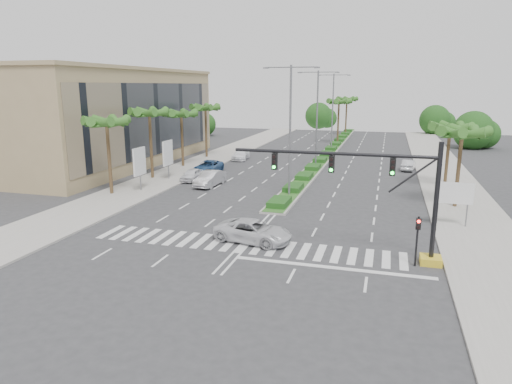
% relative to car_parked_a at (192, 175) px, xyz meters
% --- Properties ---
extents(ground, '(160.00, 160.00, 0.00)m').
position_rel_car_parked_a_xyz_m(ground, '(11.80, -18.21, -0.66)').
color(ground, '#333335').
rests_on(ground, ground).
extents(footpath_right, '(6.00, 120.00, 0.15)m').
position_rel_car_parked_a_xyz_m(footpath_right, '(27.00, 1.79, -0.59)').
color(footpath_right, gray).
rests_on(footpath_right, ground).
extents(footpath_left, '(6.00, 120.00, 0.15)m').
position_rel_car_parked_a_xyz_m(footpath_left, '(-3.40, 1.79, -0.59)').
color(footpath_left, gray).
rests_on(footpath_left, ground).
extents(median, '(2.20, 75.00, 0.20)m').
position_rel_car_parked_a_xyz_m(median, '(11.80, 26.79, -0.56)').
color(median, gray).
rests_on(median, ground).
extents(median_grass, '(1.80, 75.00, 0.04)m').
position_rel_car_parked_a_xyz_m(median_grass, '(11.80, 26.79, -0.44)').
color(median_grass, '#2D521C').
rests_on(median_grass, median).
extents(building, '(12.00, 36.00, 12.00)m').
position_rel_car_parked_a_xyz_m(building, '(-14.20, 7.79, 5.34)').
color(building, tan).
rests_on(building, ground).
extents(signal_gantry, '(12.60, 1.20, 7.20)m').
position_rel_car_parked_a_xyz_m(signal_gantry, '(21.07, -18.21, 2.80)').
color(signal_gantry, gold).
rests_on(signal_gantry, ground).
extents(pedestrian_signal, '(0.28, 0.36, 3.00)m').
position_rel_car_parked_a_xyz_m(pedestrian_signal, '(22.40, -18.89, 1.38)').
color(pedestrian_signal, black).
rests_on(pedestrian_signal, ground).
extents(direction_sign, '(2.70, 0.11, 3.40)m').
position_rel_car_parked_a_xyz_m(direction_sign, '(25.30, -10.22, 1.79)').
color(direction_sign, slate).
rests_on(direction_sign, ground).
extents(billboard_near, '(0.18, 2.10, 4.35)m').
position_rel_car_parked_a_xyz_m(billboard_near, '(-2.70, -6.21, 2.30)').
color(billboard_near, slate).
rests_on(billboard_near, ground).
extents(billboard_far, '(0.18, 2.10, 4.35)m').
position_rel_car_parked_a_xyz_m(billboard_far, '(-2.70, -0.21, 2.30)').
color(billboard_far, slate).
rests_on(billboard_far, ground).
extents(palm_left_near, '(4.57, 4.68, 7.55)m').
position_rel_car_parked_a_xyz_m(palm_left_near, '(-4.70, -8.21, 6.03)').
color(palm_left_near, brown).
rests_on(palm_left_near, ground).
extents(palm_left_mid, '(4.57, 4.68, 7.95)m').
position_rel_car_parked_a_xyz_m(palm_left_mid, '(-4.70, -0.21, 6.41)').
color(palm_left_mid, brown).
rests_on(palm_left_mid, ground).
extents(palm_left_far, '(4.57, 4.68, 7.35)m').
position_rel_car_parked_a_xyz_m(palm_left_far, '(-4.70, 7.79, 5.83)').
color(palm_left_far, brown).
rests_on(palm_left_far, ground).
extents(palm_left_end, '(4.57, 4.68, 7.75)m').
position_rel_car_parked_a_xyz_m(palm_left_end, '(-4.70, 15.79, 6.22)').
color(palm_left_end, brown).
rests_on(palm_left_end, ground).
extents(palm_right_near, '(4.57, 4.68, 7.05)m').
position_rel_car_parked_a_xyz_m(palm_right_near, '(26.30, -4.21, 5.54)').
color(palm_right_near, brown).
rests_on(palm_right_near, ground).
extents(palm_right_far, '(4.57, 4.68, 6.75)m').
position_rel_car_parked_a_xyz_m(palm_right_far, '(26.30, 3.79, 5.25)').
color(palm_right_far, brown).
rests_on(palm_right_far, ground).
extents(palm_median_a, '(4.57, 4.68, 8.05)m').
position_rel_car_parked_a_xyz_m(palm_median_a, '(11.80, 36.79, 6.51)').
color(palm_median_a, brown).
rests_on(palm_median_a, ground).
extents(palm_median_b, '(4.57, 4.68, 8.05)m').
position_rel_car_parked_a_xyz_m(palm_median_b, '(11.80, 51.79, 6.51)').
color(palm_median_b, brown).
rests_on(palm_median_b, ground).
extents(streetlight_near, '(5.10, 0.25, 12.00)m').
position_rel_car_parked_a_xyz_m(streetlight_near, '(11.80, -4.21, 6.15)').
color(streetlight_near, slate).
rests_on(streetlight_near, ground).
extents(streetlight_mid, '(5.10, 0.25, 12.00)m').
position_rel_car_parked_a_xyz_m(streetlight_mid, '(11.80, 11.79, 6.15)').
color(streetlight_mid, slate).
rests_on(streetlight_mid, ground).
extents(streetlight_far, '(5.10, 0.25, 12.00)m').
position_rel_car_parked_a_xyz_m(streetlight_far, '(11.80, 27.79, 6.15)').
color(streetlight_far, slate).
rests_on(streetlight_far, ground).
extents(car_parked_a, '(1.62, 3.91, 1.32)m').
position_rel_car_parked_a_xyz_m(car_parked_a, '(0.00, 0.00, 0.00)').
color(car_parked_a, white).
rests_on(car_parked_a, ground).
extents(car_parked_b, '(2.06, 4.91, 1.58)m').
position_rel_car_parked_a_xyz_m(car_parked_b, '(2.92, -1.95, 0.13)').
color(car_parked_b, '#BCBCC1').
rests_on(car_parked_b, ground).
extents(car_parked_c, '(2.59, 5.34, 1.46)m').
position_rel_car_parked_a_xyz_m(car_parked_c, '(0.00, 4.84, 0.07)').
color(car_parked_c, '#2C5286').
rests_on(car_parked_c, ground).
extents(car_parked_d, '(2.49, 5.01, 1.40)m').
position_rel_car_parked_a_xyz_m(car_parked_d, '(0.63, 15.48, 0.04)').
color(car_parked_d, white).
rests_on(car_parked_d, ground).
extents(car_crossing, '(5.64, 3.35, 1.47)m').
position_rel_car_parked_a_xyz_m(car_crossing, '(12.17, -17.35, 0.07)').
color(car_crossing, silver).
rests_on(car_crossing, ground).
extents(car_right, '(1.93, 4.16, 1.32)m').
position_rel_car_parked_a_xyz_m(car_right, '(23.08, 13.28, -0.00)').
color(car_right, silver).
rests_on(car_right, ground).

